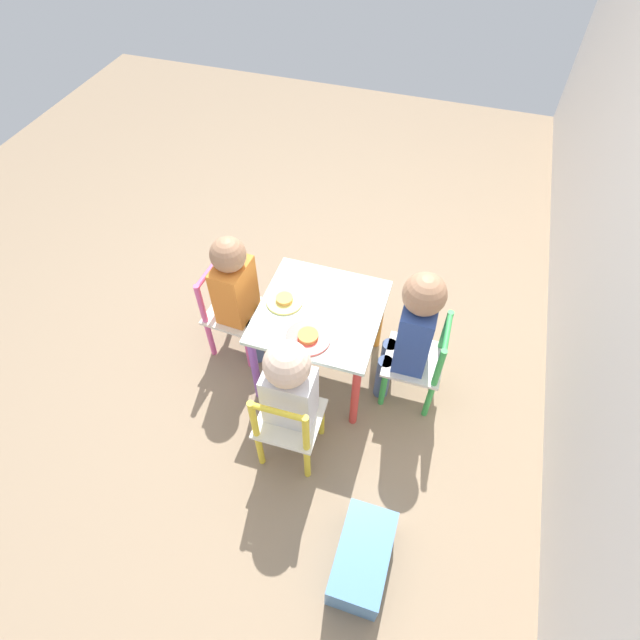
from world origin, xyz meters
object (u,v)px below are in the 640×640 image
(chair_green, at_px, (418,362))
(plate_front, at_px, (285,300))
(child_right, at_px, (291,388))
(child_front, at_px, (238,290))
(child_back, at_px, (413,329))
(kids_table, at_px, (320,321))
(plate_right, at_px, (308,337))
(chair_pink, at_px, (231,312))
(storage_bin, at_px, (362,558))
(chair_yellow, at_px, (288,425))

(chair_green, xyz_separation_m, plate_front, (0.01, -0.63, 0.22))
(child_right, height_order, plate_front, child_right)
(child_front, distance_m, child_back, 0.82)
(kids_table, relative_size, child_back, 0.69)
(child_front, bearing_deg, chair_green, -87.74)
(plate_right, bearing_deg, child_right, 1.87)
(chair_pink, distance_m, plate_front, 0.37)
(child_back, height_order, plate_right, child_back)
(plate_front, distance_m, storage_bin, 1.09)
(chair_yellow, bearing_deg, kids_table, -90.00)
(child_front, relative_size, storage_bin, 2.06)
(chair_pink, height_order, child_back, child_back)
(plate_right, bearing_deg, kids_table, 180.00)
(chair_green, xyz_separation_m, child_front, (-0.02, -0.87, 0.19))
(child_front, distance_m, child_right, 0.60)
(child_back, bearing_deg, chair_green, 90.00)
(kids_table, xyz_separation_m, storage_bin, (0.83, 0.43, -0.29))
(kids_table, xyz_separation_m, chair_green, (-0.01, 0.47, -0.13))
(child_back, xyz_separation_m, plate_front, (0.01, -0.57, -0.01))
(kids_table, relative_size, child_front, 0.74)
(chair_yellow, relative_size, storage_bin, 1.44)
(plate_front, bearing_deg, chair_yellow, 20.47)
(chair_pink, xyz_separation_m, child_front, (0.00, 0.06, 0.19))
(chair_green, relative_size, storage_bin, 1.44)
(plate_right, distance_m, storage_bin, 0.88)
(plate_front, relative_size, storage_bin, 0.47)
(chair_pink, xyz_separation_m, child_back, (0.02, 0.88, 0.23))
(child_right, bearing_deg, child_back, -135.24)
(child_front, relative_size, plate_right, 3.77)
(chair_green, height_order, storage_bin, chair_green)
(child_front, bearing_deg, child_back, -87.88)
(child_back, bearing_deg, chair_pink, -92.26)
(child_right, bearing_deg, storage_bin, 133.81)
(child_front, xyz_separation_m, child_back, (0.02, 0.82, 0.04))
(kids_table, height_order, child_back, child_back)
(kids_table, bearing_deg, chair_pink, -93.42)
(child_back, bearing_deg, child_front, -92.11)
(chair_green, xyz_separation_m, child_back, (0.00, -0.06, 0.23))
(chair_green, bearing_deg, storage_bin, -3.36)
(child_front, bearing_deg, kids_table, -90.00)
(child_front, height_order, storage_bin, child_front)
(kids_table, distance_m, chair_pink, 0.49)
(chair_green, bearing_deg, kids_table, -90.00)
(kids_table, xyz_separation_m, child_right, (0.41, 0.01, 0.06))
(kids_table, bearing_deg, storage_bin, 27.37)
(plate_right, bearing_deg, child_front, -115.03)
(child_right, xyz_separation_m, storage_bin, (0.42, 0.42, -0.35))
(plate_right, bearing_deg, chair_yellow, 1.72)
(chair_yellow, height_order, child_back, child_back)
(chair_green, distance_m, child_right, 0.65)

